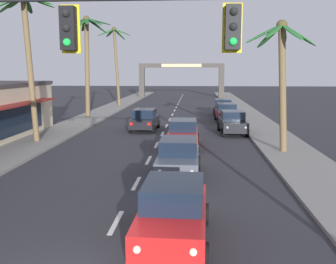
{
  "coord_description": "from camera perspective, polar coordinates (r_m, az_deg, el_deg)",
  "views": [
    {
      "loc": [
        2.43,
        -7.99,
        4.68
      ],
      "look_at": [
        1.33,
        8.0,
        2.2
      ],
      "focal_mm": 43.02,
      "sensor_mm": 36.0,
      "label": 1
    }
  ],
  "objects": [
    {
      "name": "palm_left_second",
      "position": [
        27.2,
        -19.37,
        12.5
      ],
      "size": [
        3.67,
        3.79,
        9.45
      ],
      "color": "brown",
      "rests_on": "ground"
    },
    {
      "name": "sedan_third_in_queue",
      "position": [
        17.78,
        1.5,
        -3.64
      ],
      "size": [
        1.98,
        4.46,
        1.68
      ],
      "color": "#4C515B",
      "rests_on": "ground"
    },
    {
      "name": "sedan_lead_at_stop_bar",
      "position": [
        11.17,
        0.76,
        -11.24
      ],
      "size": [
        2.04,
        4.49,
        1.68
      ],
      "color": "red",
      "rests_on": "ground"
    },
    {
      "name": "palm_right_second",
      "position": [
        23.18,
        15.79,
        9.43
      ],
      "size": [
        4.02,
        4.05,
        7.37
      ],
      "color": "brown",
      "rests_on": "ground"
    },
    {
      "name": "sidewalk_left",
      "position": [
        30.16,
        -15.95,
        -0.34
      ],
      "size": [
        3.2,
        110.0,
        0.14
      ],
      "primitive_type": "cube",
      "color": "gray",
      "rests_on": "ground"
    },
    {
      "name": "palm_left_farthest",
      "position": [
        52.41,
        -7.43,
        11.14
      ],
      "size": [
        4.23,
        3.79,
        10.03
      ],
      "color": "brown",
      "rests_on": "ground"
    },
    {
      "name": "sedan_parked_mid_kerb",
      "position": [
        41.92,
        7.8,
        3.48
      ],
      "size": [
        2.04,
        4.49,
        1.68
      ],
      "color": "black",
      "rests_on": "ground"
    },
    {
      "name": "traffic_signal_mast",
      "position": [
        8.77,
        9.83,
        10.65
      ],
      "size": [
        11.14,
        0.41,
        7.15
      ],
      "color": "#2D2D33",
      "rests_on": "ground"
    },
    {
      "name": "palm_left_third",
      "position": [
        39.61,
        -11.36,
        11.53
      ],
      "size": [
        4.55,
        4.4,
        9.7
      ],
      "color": "brown",
      "rests_on": "ground"
    },
    {
      "name": "sedan_parked_nearest_kerb",
      "position": [
        30.12,
        9.12,
        1.39
      ],
      "size": [
        2.06,
        4.49,
        1.68
      ],
      "color": "black",
      "rests_on": "ground"
    },
    {
      "name": "town_gateway_arch",
      "position": [
        68.6,
        1.91,
        8.05
      ],
      "size": [
        14.38,
        0.9,
        5.76
      ],
      "color": "#423D38",
      "rests_on": "ground"
    },
    {
      "name": "sedan_parked_far_kerb",
      "position": [
        36.75,
        8.28,
        2.73
      ],
      "size": [
        2.07,
        4.5,
        1.68
      ],
      "color": "maroon",
      "rests_on": "ground"
    },
    {
      "name": "sidewalk_right",
      "position": [
        28.88,
        14.59,
        -0.68
      ],
      "size": [
        3.2,
        110.0,
        0.14
      ],
      "primitive_type": "cube",
      "color": "gray",
      "rests_on": "ground"
    },
    {
      "name": "sedan_fifth_in_queue",
      "position": [
        24.52,
        2.15,
        -0.19
      ],
      "size": [
        1.97,
        4.46,
        1.68
      ],
      "color": "red",
      "rests_on": "ground"
    },
    {
      "name": "sedan_oncoming_far",
      "position": [
        31.42,
        -3.31,
        1.79
      ],
      "size": [
        2.08,
        4.5,
        1.68
      ],
      "color": "black",
      "rests_on": "ground"
    },
    {
      "name": "lane_markings",
      "position": [
        28.56,
        -0.09,
        -0.63
      ],
      "size": [
        4.28,
        89.06,
        0.01
      ],
      "color": "silver",
      "rests_on": "ground"
    }
  ]
}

